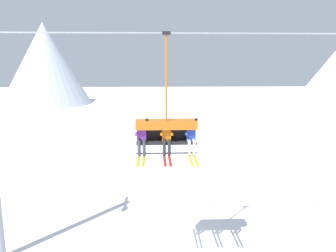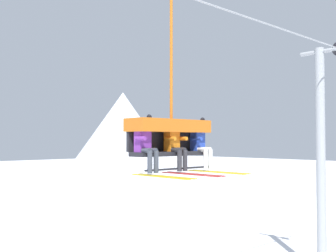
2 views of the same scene
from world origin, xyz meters
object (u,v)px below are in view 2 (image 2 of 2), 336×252
Objects in this scene: lift_tower_far at (321,155)px; skier_blue at (201,143)px; skier_orange at (176,144)px; chairlift_chair at (169,130)px; skier_purple at (146,144)px.

lift_tower_far is 5.36× the size of skier_blue.
lift_tower_far is 9.06m from skier_orange.
skier_blue is at bearing -13.43° from chairlift_chair.
skier_purple is at bearing 180.00° from skier_blue.
lift_tower_far is at bearing 5.34° from skier_purple.
skier_blue is at bearing -173.49° from lift_tower_far.
chairlift_chair is at bearing -175.48° from lift_tower_far.
skier_purple is at bearing -166.48° from chairlift_chair.
skier_blue is at bearing 0.44° from skier_orange.
lift_tower_far is 8.17m from skier_blue.
lift_tower_far is 9.94m from skier_purple.
lift_tower_far is 9.06m from chairlift_chair.
chairlift_chair is 2.50× the size of skier_purple.
skier_purple is 1.78m from skier_blue.
skier_purple is (-9.88, -0.92, 0.50)m from lift_tower_far.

